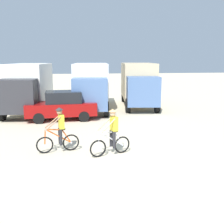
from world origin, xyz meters
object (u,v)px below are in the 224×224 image
Objects in this scene: sedan_parked at (62,106)px; cyclist_orange_shirt at (59,131)px; box_truck_avon_van at (91,84)px; box_truck_tan_camper at (138,82)px; cyclist_cowboy_hat at (112,134)px; box_truck_white_box at (28,85)px.

cyclist_orange_shirt reaches higher than sedan_parked.
box_truck_tan_camper is (3.78, 1.01, 0.00)m from box_truck_avon_van.
cyclist_orange_shirt is 2.13m from cyclist_cowboy_hat.
cyclist_orange_shirt is at bearing -88.73° from sedan_parked.
sedan_parked is 6.96m from cyclist_cowboy_hat.
cyclist_cowboy_hat is (0.16, -9.88, -1.03)m from box_truck_avon_van.
sedan_parked is at bearing -143.53° from box_truck_tan_camper.
sedan_parked is 5.98m from cyclist_orange_shirt.
box_truck_avon_van is at bearing 78.55° from cyclist_orange_shirt.
cyclist_orange_shirt is (-1.87, -9.24, -1.03)m from box_truck_avon_van.
box_truck_white_box and box_truck_tan_camper have the same top height.
box_truck_tan_camper is 11.52m from cyclist_cowboy_hat.
sedan_parked is (-2.00, -3.26, -0.99)m from box_truck_avon_van.
cyclist_orange_shirt is (-5.65, -10.25, -1.03)m from box_truck_tan_camper.
box_truck_avon_van reaches higher than cyclist_orange_shirt.
box_truck_avon_van is at bearing -165.00° from box_truck_tan_camper.
box_truck_avon_van reaches higher than sedan_parked.
box_truck_tan_camper is at bearing 71.64° from cyclist_cowboy_hat.
box_truck_white_box reaches higher than sedan_parked.
cyclist_cowboy_hat is at bearing -17.54° from cyclist_orange_shirt.
cyclist_cowboy_hat is (2.03, -0.64, 0.00)m from cyclist_orange_shirt.
box_truck_white_box is at bearing 115.39° from cyclist_cowboy_hat.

